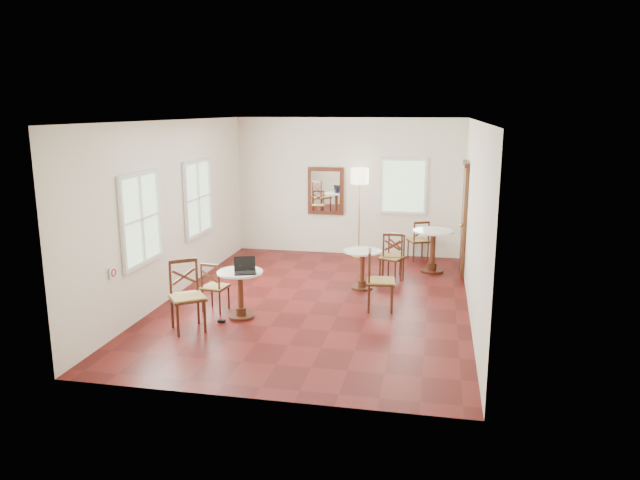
# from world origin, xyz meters

# --- Properties ---
(ground) EXTENTS (7.00, 7.00, 0.00)m
(ground) POSITION_xyz_m (0.00, 0.00, 0.00)
(ground) COLOR #530F0E
(ground) RESTS_ON ground
(room_shell) EXTENTS (5.02, 7.02, 3.01)m
(room_shell) POSITION_xyz_m (-0.06, 0.27, 1.89)
(room_shell) COLOR white
(room_shell) RESTS_ON ground
(cafe_table_near) EXTENTS (0.71, 0.71, 0.75)m
(cafe_table_near) POSITION_xyz_m (-1.00, -0.99, 0.46)
(cafe_table_near) COLOR #3E1D0F
(cafe_table_near) RESTS_ON ground
(cafe_table_mid) EXTENTS (0.67, 0.67, 0.71)m
(cafe_table_mid) POSITION_xyz_m (0.66, 0.89, 0.44)
(cafe_table_mid) COLOR #3E1D0F
(cafe_table_mid) RESTS_ON ground
(cafe_table_back) EXTENTS (0.80, 0.80, 0.85)m
(cafe_table_back) POSITION_xyz_m (1.88, 2.28, 0.52)
(cafe_table_back) COLOR #3E1D0F
(cafe_table_back) RESTS_ON ground
(chair_near_a) EXTENTS (0.42, 0.42, 0.81)m
(chair_near_a) POSITION_xyz_m (-1.51, -0.77, 0.40)
(chair_near_a) COLOR #3E1D0F
(chair_near_a) RESTS_ON ground
(chair_near_b) EXTENTS (0.67, 0.67, 1.03)m
(chair_near_b) POSITION_xyz_m (-1.59, -1.63, 0.51)
(chair_near_b) COLOR #3E1D0F
(chair_near_b) RESTS_ON ground
(chair_mid_a) EXTENTS (0.46, 0.46, 0.91)m
(chair_mid_a) POSITION_xyz_m (1.13, 1.68, 0.45)
(chair_mid_a) COLOR #3E1D0F
(chair_mid_a) RESTS_ON ground
(chair_mid_b) EXTENTS (0.49, 0.49, 0.98)m
(chair_mid_b) POSITION_xyz_m (1.07, -0.20, 0.49)
(chair_mid_b) COLOR #3E1D0F
(chair_mid_b) RESTS_ON ground
(chair_back_a) EXTENTS (0.52, 0.52, 0.86)m
(chair_back_a) POSITION_xyz_m (1.58, 3.21, 0.43)
(chair_back_a) COLOR #3E1D0F
(chair_back_a) RESTS_ON ground
(chair_back_b) EXTENTS (0.53, 0.53, 0.87)m
(chair_back_b) POSITION_xyz_m (1.14, 1.62, 0.43)
(chair_back_b) COLOR #3E1D0F
(chair_back_b) RESTS_ON ground
(floor_lamp) EXTENTS (0.38, 0.38, 1.95)m
(floor_lamp) POSITION_xyz_m (0.30, 3.15, 1.66)
(floor_lamp) COLOR #BF8C3F
(floor_lamp) RESTS_ON ground
(laptop) EXTENTS (0.40, 0.37, 0.23)m
(laptop) POSITION_xyz_m (-0.90, -1.04, 0.80)
(laptop) COLOR black
(laptop) RESTS_ON cafe_table_near
(mouse) EXTENTS (0.10, 0.07, 0.03)m
(mouse) POSITION_xyz_m (-0.87, -1.00, 0.76)
(mouse) COLOR black
(mouse) RESTS_ON cafe_table_near
(navy_mug) EXTENTS (0.13, 0.09, 0.10)m
(navy_mug) POSITION_xyz_m (-1.00, -0.98, 0.80)
(navy_mug) COLOR #101637
(navy_mug) RESTS_ON cafe_table_near
(water_glass) EXTENTS (0.05, 0.05, 0.09)m
(water_glass) POSITION_xyz_m (-0.89, -0.85, 0.79)
(water_glass) COLOR white
(water_glass) RESTS_ON cafe_table_near
(power_adapter) EXTENTS (0.11, 0.06, 0.04)m
(power_adapter) POSITION_xyz_m (-1.22, -1.27, 0.02)
(power_adapter) COLOR black
(power_adapter) RESTS_ON ground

